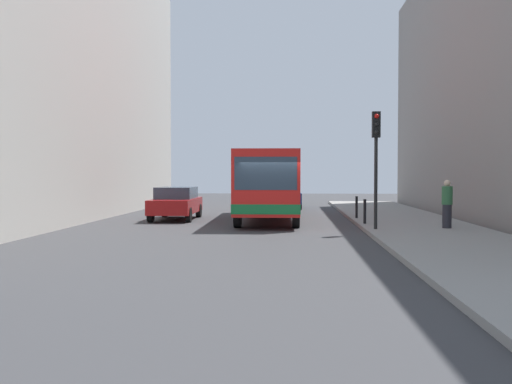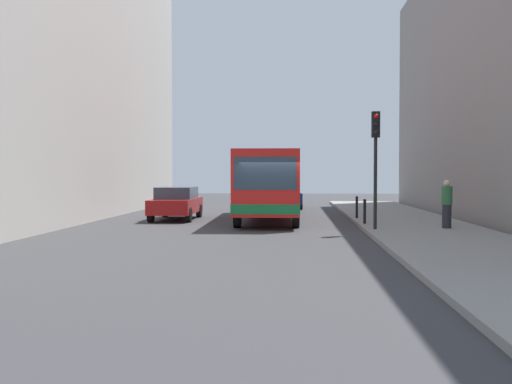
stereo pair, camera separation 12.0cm
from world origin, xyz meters
TOP-DOWN VIEW (x-y plane):
  - ground_plane at (0.00, 0.00)m, footprint 80.00×80.00m
  - sidewalk at (5.40, 0.00)m, footprint 4.40×40.00m
  - building_left at (-11.50, 4.00)m, footprint 7.00×32.00m
  - bus at (-0.42, 4.77)m, footprint 2.72×11.06m
  - car_beside_bus at (-4.63, 4.53)m, footprint 1.90×4.42m
  - car_behind_bus at (0.19, 13.72)m, footprint 2.02×4.48m
  - traffic_light at (3.55, -1.24)m, footprint 0.28×0.33m
  - bollard_near at (3.45, 1.05)m, footprint 0.11×0.11m
  - bollard_mid at (3.45, 4.00)m, footprint 0.11×0.11m
  - pedestrian_near_signal at (6.14, -0.69)m, footprint 0.38×0.38m

SIDE VIEW (x-z plane):
  - ground_plane at x=0.00m, z-range 0.00..0.00m
  - sidewalk at x=5.40m, z-range 0.00..0.15m
  - bollard_near at x=3.45m, z-range 0.15..1.10m
  - bollard_mid at x=3.45m, z-range 0.15..1.10m
  - car_beside_bus at x=-4.63m, z-range 0.04..1.52m
  - car_behind_bus at x=0.19m, z-range 0.04..1.52m
  - pedestrian_near_signal at x=6.14m, z-range 0.15..1.87m
  - bus at x=-0.42m, z-range 0.23..3.23m
  - traffic_light at x=3.55m, z-range 0.96..5.06m
  - building_left at x=-11.50m, z-range 0.00..14.29m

